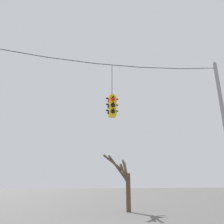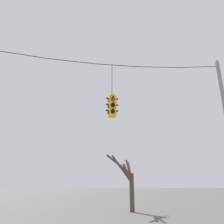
{
  "view_description": "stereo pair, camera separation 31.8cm",
  "coord_description": "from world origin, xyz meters",
  "views": [
    {
      "loc": [
        -0.39,
        -9.91,
        2.03
      ],
      "look_at": [
        1.97,
        -0.49,
        5.23
      ],
      "focal_mm": 35.0,
      "sensor_mm": 36.0,
      "label": 1
    },
    {
      "loc": [
        -0.08,
        -9.98,
        2.03
      ],
      "look_at": [
        1.97,
        -0.49,
        5.23
      ],
      "focal_mm": 35.0,
      "sensor_mm": 36.0,
      "label": 2
    }
  ],
  "objects": [
    {
      "name": "span_wire",
      "position": [
        0.0,
        -0.49,
        7.94
      ],
      "size": [
        16.27,
        0.03,
        0.75
      ],
      "color": "black"
    },
    {
      "name": "traffic_light_near_left_pole",
      "position": [
        1.97,
        -0.49,
        5.54
      ],
      "size": [
        0.58,
        0.58,
        2.72
      ],
      "color": "yellow"
    },
    {
      "name": "bare_tree",
      "position": [
        5.02,
        7.45,
        2.25
      ],
      "size": [
        2.42,
        3.31,
        4.3
      ],
      "color": "brown",
      "rests_on": "ground_plane"
    }
  ]
}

